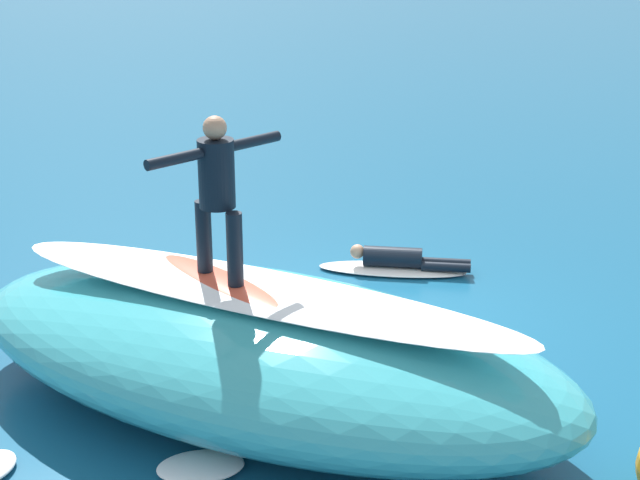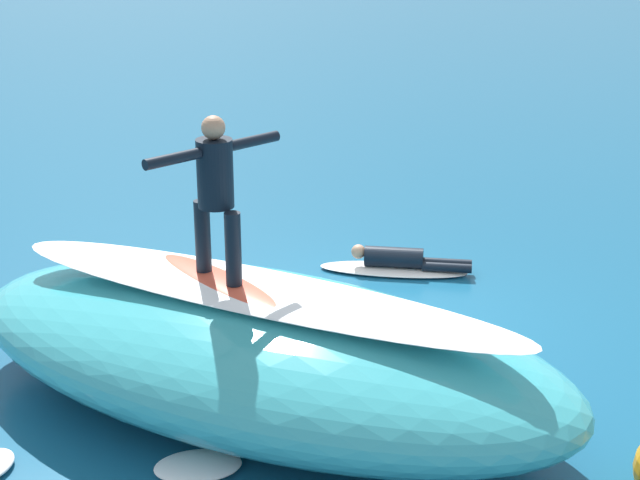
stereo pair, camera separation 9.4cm
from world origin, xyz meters
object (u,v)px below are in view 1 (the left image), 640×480
object	(u,v)px
surfboard_paddling	(392,269)
surfer_riding	(217,186)
surfboard_riding	(221,282)
surfer_paddling	(402,258)

from	to	relation	value
surfboard_paddling	surfer_riding	bearing A→B (deg)	68.08
surfboard_riding	surfer_paddling	xyz separation A→B (m)	(-1.04, -4.08, -1.16)
surfer_riding	surfboard_paddling	bearing A→B (deg)	-72.47
surfboard_riding	surfboard_paddling	size ratio (longest dim) A/B	0.98
surfboard_riding	surfer_paddling	world-z (taller)	surfboard_riding
surfer_riding	surfboard_paddling	world-z (taller)	surfer_riding
surfer_riding	surfer_paddling	size ratio (longest dim) A/B	1.00
surfboard_riding	surfer_paddling	bearing A→B (deg)	-74.10
surfer_riding	surfboard_paddling	xyz separation A→B (m)	(-0.92, -4.06, -2.37)
surfboard_paddling	surfer_paddling	size ratio (longest dim) A/B	1.23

